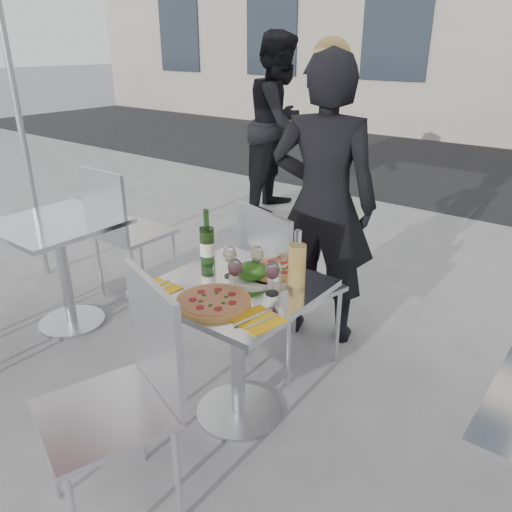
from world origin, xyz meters
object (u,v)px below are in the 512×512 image
Objects in this scene: wine_bottle at (207,244)px; chair_near at (128,384)px; chair_far at (280,275)px; pizza_far at (274,271)px; sugar_shaker at (274,276)px; pedestrian_a at (280,124)px; pizza_near at (214,301)px; napkin_left at (155,289)px; wineglass_white_b at (257,255)px; wineglass_red_a at (235,269)px; main_table at (237,325)px; side_table_left at (61,252)px; salad_plate at (252,273)px; carafe at (297,266)px; side_chair_lfar at (121,224)px; wineglass_white_a at (230,256)px; napkin_right at (257,319)px; wineglass_red_b at (272,272)px; woman_diner at (323,205)px.

chair_near is at bearing -69.83° from wine_bottle.
chair_far is 0.37m from pizza_far.
chair_far is at bearing 121.67° from sugar_shaker.
pedestrian_a is (-1.91, 3.70, 0.37)m from chair_near.
pizza_near is 0.41m from pizza_far.
napkin_left is at bearing -168.18° from pizza_near.
wineglass_red_a is at bearing -84.59° from wineglass_white_b.
main_table is 2.54× the size of wine_bottle.
sugar_shaker reaches higher than main_table.
salad_plate is (1.52, 0.10, 0.25)m from side_table_left.
chair_near is 0.78m from salad_plate.
chair_far is 1.16m from chair_near.
pizza_far is 0.22m from carafe.
wineglass_red_a is at bearing 161.37° from side_chair_lfar.
wineglass_white_a is (1.41, 0.06, 0.32)m from side_table_left.
pedestrian_a is 3.90m from napkin_right.
side_chair_lfar reaches higher than wineglass_white_a.
chair_near is at bearing -91.56° from wineglass_red_a.
main_table is 4.76× the size of wineglass_red_b.
chair_near is at bearing -166.43° from pedestrian_a.
napkin_left is (-0.45, -0.30, -0.11)m from wineglass_red_b.
sugar_shaker reaches higher than salad_plate.
chair_far is at bearing 91.17° from wineglass_white_a.
sugar_shaker is at bearing 167.34° from side_chair_lfar.
main_table is at bearing 156.16° from napkin_right.
wineglass_white_b is 0.74× the size of napkin_right.
napkin_left reaches higher than side_table_left.
side_chair_lfar is 2.63m from pedestrian_a.
main_table is at bearing 0.00° from side_table_left.
salad_plate is 0.38m from napkin_right.
sugar_shaker is 0.09m from wineglass_red_b.
side_chair_lfar is 1.67m from sugar_shaker.
main_table is 0.66m from chair_near.
wineglass_white_b is at bearing 78.54° from woman_diner.
pizza_far is 0.27m from wineglass_red_a.
carafe reaches higher than pizza_far.
main_table is 0.51m from chair_far.
napkin_right is (0.13, -0.29, -0.05)m from sugar_shaker.
salad_plate reaches higher than side_table_left.
salad_plate is (-0.02, 0.29, 0.03)m from pizza_near.
napkin_left is (-0.00, -0.35, -0.11)m from wine_bottle.
carafe is (1.72, -0.33, 0.27)m from side_chair_lfar.
wineglass_red_a reaches higher than napkin_left.
carafe is 1.37× the size of napkin_right.
side_table_left is at bearing -174.57° from wineglass_white_b.
wine_bottle is (-0.17, -0.86, -0.03)m from woman_diner.
pizza_near is at bearing -43.85° from wine_bottle.
sugar_shaker is 0.55m from napkin_left.
salad_plate is 0.75× the size of wine_bottle.
pizza_near is at bearing 77.39° from woman_diner.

